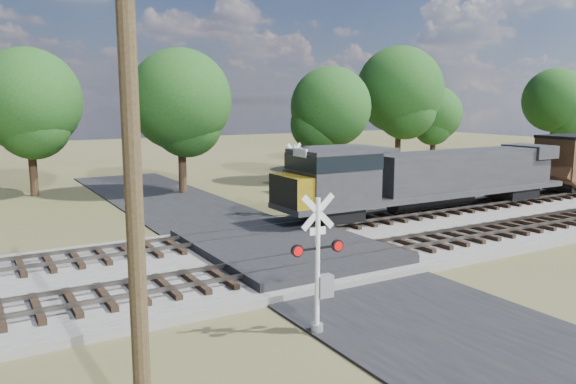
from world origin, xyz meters
TOP-DOWN VIEW (x-y plane):
  - ground at (0.00, 0.00)m, footprint 160.00×160.00m
  - ballast_bed at (10.00, 0.50)m, footprint 140.00×10.00m
  - road at (0.00, 0.00)m, footprint 7.00×60.00m
  - crossing_panel at (0.00, 0.50)m, footprint 7.00×9.00m
  - track_near at (3.12, -2.00)m, footprint 140.00×2.60m
  - track_far at (3.12, 3.00)m, footprint 140.00×2.60m
  - crossing_signal_near at (-3.18, -7.04)m, footprint 1.63×0.36m
  - crossing_signal_far at (4.61, 7.47)m, footprint 1.68×0.47m
  - utility_pole at (-9.03, -9.87)m, footprint 2.30×1.06m
  - equipment_shed at (11.96, 12.06)m, footprint 5.07×5.07m
  - treeline at (9.10, 20.44)m, footprint 81.39×11.34m

SIDE VIEW (x-z plane):
  - ground at x=0.00m, z-range 0.00..0.00m
  - road at x=0.00m, z-range 0.00..0.08m
  - ballast_bed at x=10.00m, z-range 0.00..0.30m
  - crossing_panel at x=0.00m, z-range 0.01..0.62m
  - track_near at x=3.12m, z-range 0.25..0.58m
  - track_far at x=3.12m, z-range 0.25..0.58m
  - crossing_signal_near at x=-3.18m, z-range -0.34..3.70m
  - equipment_shed at x=11.96m, z-range 0.02..3.36m
  - crossing_signal_far at x=4.61m, z-range -0.35..3.86m
  - utility_pole at x=-9.03m, z-range 0.30..10.26m
  - treeline at x=9.10m, z-range 0.73..12.36m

